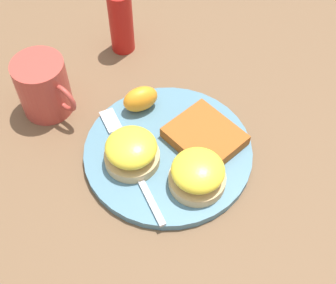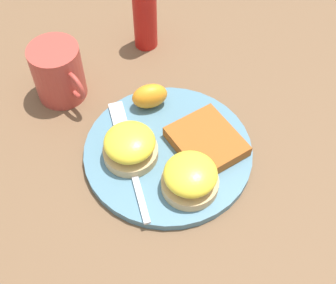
{
  "view_description": "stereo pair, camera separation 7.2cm",
  "coord_description": "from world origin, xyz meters",
  "px_view_note": "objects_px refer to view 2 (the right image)",
  "views": [
    {
      "loc": [
        0.26,
        -0.34,
        0.62
      ],
      "look_at": [
        0.0,
        0.0,
        0.03
      ],
      "focal_mm": 50.0,
      "sensor_mm": 36.0,
      "label": 1
    },
    {
      "loc": [
        0.32,
        -0.29,
        0.62
      ],
      "look_at": [
        0.0,
        0.0,
        0.03
      ],
      "focal_mm": 50.0,
      "sensor_mm": 36.0,
      "label": 2
    }
  ],
  "objects_px": {
    "fork": "(128,150)",
    "cup": "(58,73)",
    "sandwich_benedict_right": "(190,177)",
    "hashbrown_patty": "(206,141)",
    "orange_wedge": "(150,96)",
    "sandwich_benedict_left": "(130,146)",
    "condiment_bottle": "(145,18)"
  },
  "relations": [
    {
      "from": "fork",
      "to": "cup",
      "type": "bearing_deg",
      "value": 179.1
    },
    {
      "from": "sandwich_benedict_right",
      "to": "hashbrown_patty",
      "type": "relative_size",
      "value": 0.79
    },
    {
      "from": "hashbrown_patty",
      "to": "orange_wedge",
      "type": "bearing_deg",
      "value": -175.73
    },
    {
      "from": "sandwich_benedict_left",
      "to": "sandwich_benedict_right",
      "type": "distance_m",
      "value": 0.11
    },
    {
      "from": "sandwich_benedict_right",
      "to": "hashbrown_patty",
      "type": "height_order",
      "value": "sandwich_benedict_right"
    },
    {
      "from": "fork",
      "to": "condiment_bottle",
      "type": "height_order",
      "value": "condiment_bottle"
    },
    {
      "from": "orange_wedge",
      "to": "condiment_bottle",
      "type": "bearing_deg",
      "value": 141.23
    },
    {
      "from": "sandwich_benedict_left",
      "to": "fork",
      "type": "distance_m",
      "value": 0.03
    },
    {
      "from": "sandwich_benedict_left",
      "to": "cup",
      "type": "xyz_separation_m",
      "value": [
        -0.19,
        0.0,
        0.01
      ]
    },
    {
      "from": "fork",
      "to": "cup",
      "type": "distance_m",
      "value": 0.19
    },
    {
      "from": "sandwich_benedict_right",
      "to": "cup",
      "type": "distance_m",
      "value": 0.3
    },
    {
      "from": "orange_wedge",
      "to": "cup",
      "type": "height_order",
      "value": "cup"
    },
    {
      "from": "sandwich_benedict_left",
      "to": "condiment_bottle",
      "type": "distance_m",
      "value": 0.28
    },
    {
      "from": "hashbrown_patty",
      "to": "condiment_bottle",
      "type": "height_order",
      "value": "condiment_bottle"
    },
    {
      "from": "condiment_bottle",
      "to": "orange_wedge",
      "type": "bearing_deg",
      "value": -38.77
    },
    {
      "from": "orange_wedge",
      "to": "sandwich_benedict_left",
      "type": "bearing_deg",
      "value": -57.51
    },
    {
      "from": "sandwich_benedict_left",
      "to": "condiment_bottle",
      "type": "bearing_deg",
      "value": 133.92
    },
    {
      "from": "sandwich_benedict_right",
      "to": "hashbrown_patty",
      "type": "xyz_separation_m",
      "value": [
        -0.04,
        0.07,
        -0.02
      ]
    },
    {
      "from": "hashbrown_patty",
      "to": "condiment_bottle",
      "type": "distance_m",
      "value": 0.28
    },
    {
      "from": "hashbrown_patty",
      "to": "fork",
      "type": "distance_m",
      "value": 0.13
    },
    {
      "from": "cup",
      "to": "condiment_bottle",
      "type": "distance_m",
      "value": 0.19
    },
    {
      "from": "orange_wedge",
      "to": "cup",
      "type": "distance_m",
      "value": 0.16
    },
    {
      "from": "fork",
      "to": "sandwich_benedict_left",
      "type": "bearing_deg",
      "value": -10.39
    },
    {
      "from": "fork",
      "to": "cup",
      "type": "xyz_separation_m",
      "value": [
        -0.18,
        0.0,
        0.03
      ]
    },
    {
      "from": "condiment_bottle",
      "to": "sandwich_benedict_left",
      "type": "bearing_deg",
      "value": -46.08
    },
    {
      "from": "sandwich_benedict_left",
      "to": "condiment_bottle",
      "type": "height_order",
      "value": "condiment_bottle"
    },
    {
      "from": "hashbrown_patty",
      "to": "sandwich_benedict_right",
      "type": "bearing_deg",
      "value": -63.01
    },
    {
      "from": "sandwich_benedict_right",
      "to": "cup",
      "type": "relative_size",
      "value": 0.73
    },
    {
      "from": "hashbrown_patty",
      "to": "fork",
      "type": "xyz_separation_m",
      "value": [
        -0.08,
        -0.1,
        -0.01
      ]
    },
    {
      "from": "sandwich_benedict_left",
      "to": "hashbrown_patty",
      "type": "relative_size",
      "value": 0.79
    },
    {
      "from": "sandwich_benedict_left",
      "to": "sandwich_benedict_right",
      "type": "relative_size",
      "value": 1.0
    },
    {
      "from": "cup",
      "to": "sandwich_benedict_right",
      "type": "bearing_deg",
      "value": 4.48
    }
  ]
}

